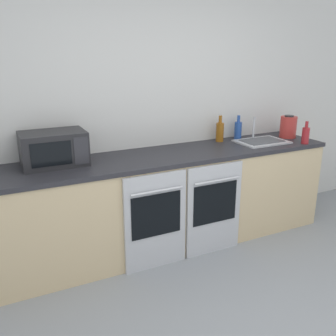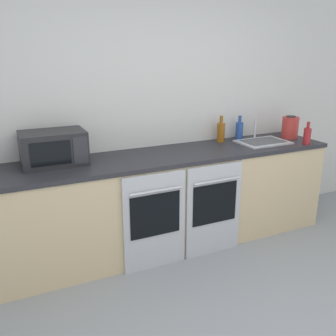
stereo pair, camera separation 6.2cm
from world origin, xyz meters
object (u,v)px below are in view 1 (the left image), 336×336
at_px(oven_left, 156,221).
at_px(microwave, 54,149).
at_px(bottle_blue, 238,130).
at_px(oven_right, 214,209).
at_px(bottle_red, 306,135).
at_px(bottle_amber, 220,131).
at_px(sink, 261,141).
at_px(kettle, 288,127).

distance_m(oven_left, microwave, 1.05).
bearing_deg(bottle_blue, oven_right, -139.04).
height_order(microwave, bottle_red, microwave).
height_order(oven_right, bottle_amber, bottle_amber).
xyz_separation_m(microwave, bottle_amber, (1.72, 0.10, -0.03)).
bearing_deg(bottle_amber, bottle_blue, 1.76).
xyz_separation_m(oven_right, bottle_blue, (0.64, 0.56, 0.58)).
bearing_deg(bottle_blue, sink, -61.03).
relative_size(bottle_amber, bottle_blue, 1.07).
height_order(bottle_amber, kettle, bottle_amber).
bearing_deg(kettle, bottle_red, -99.06).
bearing_deg(bottle_blue, kettle, -18.55).
relative_size(bottle_blue, sink, 0.50).
xyz_separation_m(bottle_blue, kettle, (0.54, -0.18, 0.02)).
bearing_deg(oven_left, oven_right, 0.00).
height_order(bottle_blue, sink, bottle_blue).
distance_m(oven_right, bottle_blue, 1.03).
bearing_deg(oven_left, bottle_red, 2.49).
height_order(oven_right, microwave, microwave).
height_order(kettle, sink, sink).
height_order(bottle_amber, bottle_blue, bottle_amber).
bearing_deg(bottle_amber, bottle_red, -33.11).
relative_size(bottle_red, kettle, 0.95).
bearing_deg(bottle_red, sink, 145.60).
height_order(oven_right, kettle, kettle).
bearing_deg(bottle_blue, bottle_red, -44.55).
bearing_deg(kettle, sink, -172.18).
xyz_separation_m(oven_left, sink, (1.37, 0.32, 0.50)).
xyz_separation_m(kettle, sink, (-0.41, -0.06, -0.10)).
distance_m(bottle_amber, sink, 0.45).
height_order(oven_left, microwave, microwave).
distance_m(kettle, sink, 0.43).
bearing_deg(microwave, bottle_red, -8.69).
xyz_separation_m(bottle_amber, kettle, (0.78, -0.17, 0.01)).
xyz_separation_m(bottle_amber, bottle_blue, (0.24, 0.01, -0.01)).
xyz_separation_m(oven_left, kettle, (1.78, 0.38, 0.60)).
relative_size(kettle, sink, 0.47).
relative_size(bottle_amber, sink, 0.53).
height_order(oven_left, bottle_red, bottle_red).
distance_m(bottle_red, kettle, 0.31).
xyz_separation_m(oven_right, bottle_amber, (0.40, 0.55, 0.59)).
bearing_deg(kettle, microwave, 178.36).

